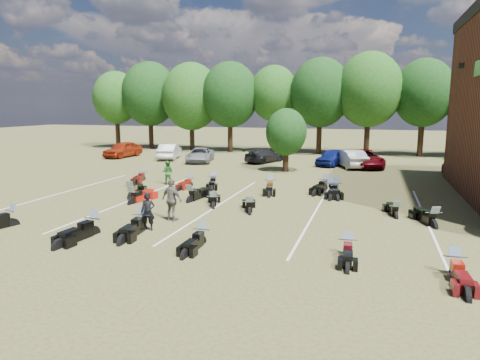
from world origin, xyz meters
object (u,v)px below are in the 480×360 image
at_px(car_4, 332,157).
at_px(motorcycle_3, 142,231).
at_px(person_black, 148,212).
at_px(motorcycle_14, 143,180).
at_px(person_grey, 172,200).
at_px(person_green, 167,172).
at_px(car_0, 123,149).
at_px(motorcycle_7, 133,204).

distance_m(car_4, motorcycle_3, 23.06).
distance_m(person_black, motorcycle_14, 12.50).
xyz_separation_m(person_black, person_grey, (0.27, 1.67, 0.16)).
bearing_deg(person_green, motorcycle_3, 96.83).
bearing_deg(car_0, person_green, -41.93).
bearing_deg(person_grey, car_0, -35.40).
xyz_separation_m(car_0, person_black, (15.32, -22.14, 0.01)).
bearing_deg(car_0, person_grey, -46.95).
distance_m(person_black, motorcycle_7, 5.28).
height_order(person_grey, motorcycle_3, person_grey).
bearing_deg(car_0, motorcycle_14, -46.38).
xyz_separation_m(person_green, motorcycle_14, (-2.34, 0.90, -0.79)).
distance_m(person_grey, motorcycle_3, 2.10).
bearing_deg(person_green, motorcycle_7, 84.01).
bearing_deg(person_black, motorcycle_3, -175.52).
height_order(person_green, motorcycle_7, person_green).
relative_size(person_grey, motorcycle_3, 0.78).
distance_m(motorcycle_3, motorcycle_14, 12.46).
relative_size(car_0, motorcycle_14, 2.15).
height_order(car_0, motorcycle_7, car_0).
xyz_separation_m(motorcycle_3, motorcycle_14, (-6.18, 10.82, 0.00)).
bearing_deg(person_grey, person_black, 98.13).
xyz_separation_m(car_4, person_green, (-9.49, -12.43, 0.08)).
distance_m(car_4, person_green, 15.64).
relative_size(person_grey, motorcycle_7, 0.79).
bearing_deg(motorcycle_14, motorcycle_7, -74.33).
height_order(car_4, motorcycle_14, car_4).
distance_m(car_0, person_green, 16.69).
relative_size(person_green, motorcycle_3, 0.65).
distance_m(car_0, person_black, 26.92).
relative_size(car_4, motorcycle_3, 1.71).
relative_size(person_green, person_grey, 0.83).
xyz_separation_m(person_grey, motorcycle_14, (-6.69, 9.02, -0.96)).
height_order(person_black, motorcycle_7, person_black).
distance_m(motorcycle_3, motorcycle_7, 5.17).
bearing_deg(person_grey, car_4, -86.73).
bearing_deg(motorcycle_14, person_green, -31.03).
height_order(car_0, motorcycle_3, car_0).
bearing_deg(car_4, car_0, -161.14).
xyz_separation_m(motorcycle_3, motorcycle_7, (-3.00, 4.21, 0.00)).
xyz_separation_m(car_4, person_grey, (-5.14, -20.55, 0.24)).
distance_m(car_0, car_4, 20.72).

